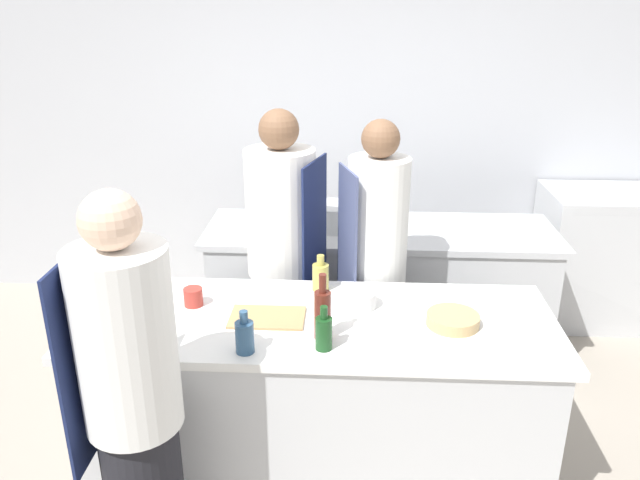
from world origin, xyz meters
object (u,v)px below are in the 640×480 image
object	(u,v)px
oven_range	(609,257)
chef_at_stove	(283,261)
bowl_prep_small	(453,320)
bottle_cooking_oil	(323,313)
bottle_wine	(321,276)
bottle_vinegar	(324,332)
bottle_olive_oil	(245,336)
stockpot	(333,216)
chef_at_pass_far	(375,272)
bowl_mixing_large	(358,299)
bowl_ceramic_blue	(126,319)
cup	(193,297)
chef_at_prep_near	(134,407)

from	to	relation	value
oven_range	chef_at_stove	size ratio (longest dim) A/B	0.57
bowl_prep_small	bottle_cooking_oil	bearing A→B (deg)	-166.23
bottle_wine	bottle_cooking_oil	xyz separation A→B (m)	(0.03, -0.48, 0.05)
bottle_wine	bottle_cooking_oil	bearing A→B (deg)	-85.97
chef_at_stove	bottle_vinegar	xyz separation A→B (m)	(0.28, -0.98, 0.11)
bottle_olive_oil	bottle_wine	bearing A→B (deg)	65.03
stockpot	chef_at_pass_far	bearing A→B (deg)	-66.80
bottle_wine	bowl_prep_small	bearing A→B (deg)	-28.40
chef_at_pass_far	bottle_vinegar	bearing A→B (deg)	146.66
bowl_mixing_large	bowl_prep_small	world-z (taller)	bowl_mixing_large
bottle_vinegar	bowl_mixing_large	world-z (taller)	bottle_vinegar
oven_range	bowl_ceramic_blue	xyz separation A→B (m)	(-2.89, -1.89, 0.44)
bottle_olive_oil	bowl_ceramic_blue	world-z (taller)	bottle_olive_oil
chef_at_stove	bowl_ceramic_blue	bearing A→B (deg)	-20.06
bottle_cooking_oil	bowl_prep_small	bearing A→B (deg)	13.77
chef_at_pass_far	oven_range	bearing A→B (deg)	-74.05
chef_at_pass_far	bottle_cooking_oil	xyz separation A→B (m)	(-0.25, -0.78, 0.15)
bottle_wine	bowl_mixing_large	size ratio (longest dim) A/B	1.09
chef_at_stove	bottle_olive_oil	xyz separation A→B (m)	(-0.04, -1.02, 0.10)
bottle_vinegar	bowl_ceramic_blue	size ratio (longest dim) A/B	0.78
chef_at_stove	bowl_ceramic_blue	size ratio (longest dim) A/B	6.80
bottle_cooking_oil	bowl_ceramic_blue	distance (m)	0.89
chef_at_pass_far	bottle_vinegar	distance (m)	0.91
bottle_olive_oil	cup	distance (m)	0.52
chef_at_stove	bottle_vinegar	bearing A→B (deg)	32.18
oven_range	bowl_prep_small	distance (m)	2.33
oven_range	chef_at_prep_near	xyz separation A→B (m)	(-2.69, -2.41, 0.36)
bottle_cooking_oil	bottle_olive_oil	bearing A→B (deg)	-157.24
chef_at_prep_near	bottle_cooking_oil	distance (m)	0.85
oven_range	stockpot	bearing A→B (deg)	-164.14
bottle_wine	stockpot	world-z (taller)	bottle_wine
chef_at_pass_far	stockpot	xyz separation A→B (m)	(-0.25, 0.59, 0.11)
bowl_prep_small	bowl_ceramic_blue	xyz separation A→B (m)	(-1.47, -0.09, 0.01)
bottle_vinegar	bowl_ceramic_blue	distance (m)	0.91
chef_at_prep_near	chef_at_stove	world-z (taller)	chef_at_stove
cup	bowl_prep_small	bearing A→B (deg)	-6.11
oven_range	chef_at_pass_far	bearing A→B (deg)	-146.45
chef_at_pass_far	bottle_cooking_oil	bearing A→B (deg)	144.30
bowl_ceramic_blue	stockpot	distance (m)	1.59
chef_at_prep_near	bowl_prep_small	world-z (taller)	chef_at_prep_near
chef_at_stove	cup	size ratio (longest dim) A/B	19.04
bottle_wine	stockpot	distance (m)	0.89
bowl_mixing_large	cup	bearing A→B (deg)	-177.78
chef_at_prep_near	bottle_wine	distance (m)	1.15
chef_at_stove	bottle_cooking_oil	world-z (taller)	chef_at_stove
bottle_vinegar	stockpot	bearing A→B (deg)	90.40
bowl_prep_small	chef_at_pass_far	bearing A→B (deg)	117.44
chef_at_stove	chef_at_pass_far	world-z (taller)	chef_at_stove
chef_at_prep_near	bowl_prep_small	distance (m)	1.41
oven_range	bottle_wine	world-z (taller)	bottle_wine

